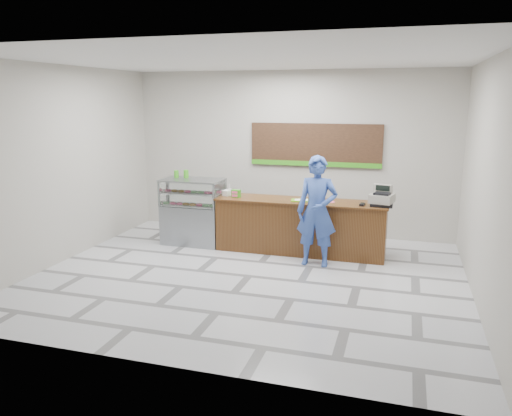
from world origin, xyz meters
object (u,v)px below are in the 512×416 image
(serving_tray, at_px, (300,200))
(customer, at_px, (317,211))
(cash_register, at_px, (382,198))
(sales_counter, at_px, (300,226))
(display_case, at_px, (193,211))

(serving_tray, height_order, customer, customer)
(serving_tray, distance_m, customer, 0.70)
(cash_register, height_order, customer, customer)
(cash_register, height_order, serving_tray, cash_register)
(sales_counter, height_order, serving_tray, serving_tray)
(sales_counter, distance_m, customer, 0.88)
(serving_tray, xyz_separation_m, customer, (0.41, -0.57, -0.06))
(display_case, bearing_deg, sales_counter, 0.01)
(display_case, distance_m, customer, 2.73)
(display_case, height_order, cash_register, cash_register)
(sales_counter, xyz_separation_m, serving_tray, (0.00, -0.06, 0.52))
(cash_register, bearing_deg, customer, -139.30)
(display_case, xyz_separation_m, serving_tray, (2.22, -0.06, 0.36))
(sales_counter, xyz_separation_m, customer, (0.42, -0.62, 0.46))
(display_case, xyz_separation_m, cash_register, (3.71, -0.06, 0.49))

